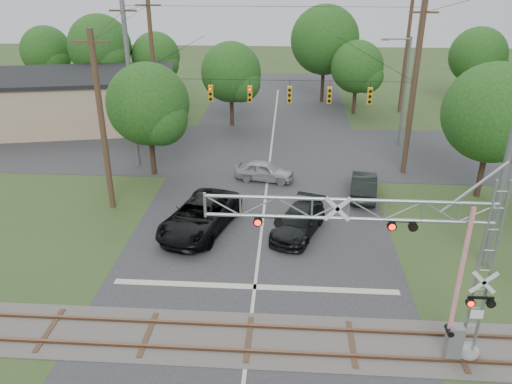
# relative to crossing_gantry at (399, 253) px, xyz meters

# --- Properties ---
(ground) EXTENTS (160.00, 160.00, 0.00)m
(ground) POSITION_rel_crossing_gantry_xyz_m (-5.20, -1.64, -4.40)
(ground) COLOR #2F4921
(ground) RESTS_ON ground
(road_main) EXTENTS (14.00, 90.00, 0.02)m
(road_main) POSITION_rel_crossing_gantry_xyz_m (-5.20, 8.36, -4.39)
(road_main) COLOR #28282B
(road_main) RESTS_ON ground
(road_cross) EXTENTS (90.00, 12.00, 0.02)m
(road_cross) POSITION_rel_crossing_gantry_xyz_m (-5.20, 22.36, -4.39)
(road_cross) COLOR #28282B
(road_cross) RESTS_ON ground
(railroad_track) EXTENTS (90.00, 3.20, 0.17)m
(railroad_track) POSITION_rel_crossing_gantry_xyz_m (-5.20, 0.36, -4.37)
(railroad_track) COLOR #4B4741
(railroad_track) RESTS_ON ground
(crossing_gantry) EXTENTS (10.14, 0.92, 7.16)m
(crossing_gantry) POSITION_rel_crossing_gantry_xyz_m (0.00, 0.00, 0.00)
(crossing_gantry) COLOR gray
(crossing_gantry) RESTS_ON ground
(traffic_signal_span) EXTENTS (19.34, 0.36, 11.50)m
(traffic_signal_span) POSITION_rel_crossing_gantry_xyz_m (-4.30, 18.36, 1.29)
(traffic_signal_span) COLOR slate
(traffic_signal_span) RESTS_ON ground
(pickup_black) EXTENTS (4.45, 6.78, 1.73)m
(pickup_black) POSITION_rel_crossing_gantry_xyz_m (-8.57, 9.07, -3.53)
(pickup_black) COLOR black
(pickup_black) RESTS_ON ground
(car_dark) EXTENTS (3.48, 5.26, 1.41)m
(car_dark) POSITION_rel_crossing_gantry_xyz_m (-3.19, 9.07, -3.69)
(car_dark) COLOR black
(car_dark) RESTS_ON ground
(sedan_silver) EXTENTS (4.20, 2.31, 1.35)m
(sedan_silver) POSITION_rel_crossing_gantry_xyz_m (-5.40, 16.36, -3.72)
(sedan_silver) COLOR #9D9FA5
(sedan_silver) RESTS_ON ground
(suv_dark) EXTENTS (2.19, 4.64, 1.47)m
(suv_dark) POSITION_rel_crossing_gantry_xyz_m (0.96, 14.19, -3.67)
(suv_dark) COLOR black
(suv_dark) RESTS_ON ground
(commercial_building) EXTENTS (21.39, 14.02, 4.61)m
(commercial_building) POSITION_rel_crossing_gantry_xyz_m (-24.16, 28.07, -2.09)
(commercial_building) COLOR tan
(commercial_building) RESTS_ON ground
(streetlight) EXTENTS (2.27, 0.24, 8.52)m
(streetlight) POSITION_rel_crossing_gantry_xyz_m (4.91, 24.40, 0.36)
(streetlight) COLOR slate
(streetlight) RESTS_ON ground
(utility_poles) EXTENTS (24.07, 28.55, 13.88)m
(utility_poles) POSITION_rel_crossing_gantry_xyz_m (-1.02, 21.27, 1.89)
(utility_poles) COLOR #43331F
(utility_poles) RESTS_ON ground
(treeline) EXTENTS (57.71, 30.08, 9.90)m
(treeline) POSITION_rel_crossing_gantry_xyz_m (-2.46, 31.98, 1.12)
(treeline) COLOR #352218
(treeline) RESTS_ON ground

